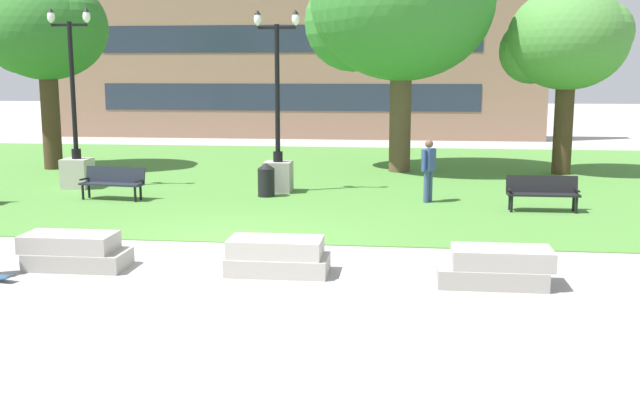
{
  "coord_description": "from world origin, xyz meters",
  "views": [
    {
      "loc": [
        3.65,
        -15.0,
        3.57
      ],
      "look_at": [
        2.08,
        -1.4,
        1.2
      ],
      "focal_mm": 42.0,
      "sensor_mm": 36.0,
      "label": 1
    }
  ],
  "objects_px": {
    "concrete_block_left": "(277,257)",
    "concrete_block_right": "(496,267)",
    "trash_bin": "(266,180)",
    "person_bystander_near_lawn": "(429,167)",
    "lamp_post_center": "(76,153)",
    "concrete_block_center": "(74,251)",
    "park_bench_near_right": "(542,191)",
    "lamp_post_right": "(278,156)",
    "park_bench_near_left": "(113,181)"
  },
  "relations": [
    {
      "from": "lamp_post_center",
      "to": "trash_bin",
      "type": "relative_size",
      "value": 5.61
    },
    {
      "from": "lamp_post_center",
      "to": "person_bystander_near_lawn",
      "type": "relative_size",
      "value": 3.15
    },
    {
      "from": "lamp_post_center",
      "to": "lamp_post_right",
      "type": "xyz_separation_m",
      "value": [
        6.24,
        -0.04,
        -0.02
      ]
    },
    {
      "from": "lamp_post_right",
      "to": "person_bystander_near_lawn",
      "type": "bearing_deg",
      "value": -16.19
    },
    {
      "from": "lamp_post_right",
      "to": "person_bystander_near_lawn",
      "type": "distance_m",
      "value": 4.55
    },
    {
      "from": "concrete_block_center",
      "to": "park_bench_near_left",
      "type": "distance_m",
      "value": 7.43
    },
    {
      "from": "lamp_post_center",
      "to": "person_bystander_near_lawn",
      "type": "distance_m",
      "value": 10.69
    },
    {
      "from": "concrete_block_left",
      "to": "trash_bin",
      "type": "xyz_separation_m",
      "value": [
        -1.7,
        8.03,
        0.2
      ]
    },
    {
      "from": "concrete_block_right",
      "to": "trash_bin",
      "type": "bearing_deg",
      "value": 123.45
    },
    {
      "from": "concrete_block_left",
      "to": "trash_bin",
      "type": "relative_size",
      "value": 1.87
    },
    {
      "from": "trash_bin",
      "to": "person_bystander_near_lawn",
      "type": "distance_m",
      "value": 4.61
    },
    {
      "from": "concrete_block_center",
      "to": "park_bench_near_right",
      "type": "distance_m",
      "value": 11.6
    },
    {
      "from": "concrete_block_left",
      "to": "lamp_post_center",
      "type": "distance_m",
      "value": 11.85
    },
    {
      "from": "concrete_block_right",
      "to": "park_bench_near_right",
      "type": "bearing_deg",
      "value": 74.32
    },
    {
      "from": "concrete_block_right",
      "to": "lamp_post_right",
      "type": "distance_m",
      "value": 10.63
    },
    {
      "from": "park_bench_near_left",
      "to": "lamp_post_right",
      "type": "height_order",
      "value": "lamp_post_right"
    },
    {
      "from": "trash_bin",
      "to": "concrete_block_center",
      "type": "bearing_deg",
      "value": -104.22
    },
    {
      "from": "park_bench_near_left",
      "to": "trash_bin",
      "type": "xyz_separation_m",
      "value": [
        4.16,
        0.97,
        -0.04
      ]
    },
    {
      "from": "concrete_block_left",
      "to": "park_bench_near_left",
      "type": "relative_size",
      "value": 0.97
    },
    {
      "from": "park_bench_near_right",
      "to": "lamp_post_center",
      "type": "distance_m",
      "value": 13.69
    },
    {
      "from": "concrete_block_center",
      "to": "park_bench_near_left",
      "type": "bearing_deg",
      "value": 106.49
    },
    {
      "from": "lamp_post_right",
      "to": "person_bystander_near_lawn",
      "type": "height_order",
      "value": "lamp_post_right"
    },
    {
      "from": "trash_bin",
      "to": "person_bystander_near_lawn",
      "type": "relative_size",
      "value": 0.56
    },
    {
      "from": "concrete_block_center",
      "to": "lamp_post_center",
      "type": "height_order",
      "value": "lamp_post_center"
    },
    {
      "from": "concrete_block_right",
      "to": "park_bench_near_right",
      "type": "distance_m",
      "value": 7.19
    },
    {
      "from": "concrete_block_left",
      "to": "person_bystander_near_lawn",
      "type": "height_order",
      "value": "person_bystander_near_lawn"
    },
    {
      "from": "lamp_post_center",
      "to": "concrete_block_right",
      "type": "bearing_deg",
      "value": -38.62
    },
    {
      "from": "concrete_block_center",
      "to": "trash_bin",
      "type": "distance_m",
      "value": 8.34
    },
    {
      "from": "concrete_block_left",
      "to": "concrete_block_right",
      "type": "relative_size",
      "value": 0.95
    },
    {
      "from": "concrete_block_center",
      "to": "lamp_post_right",
      "type": "distance_m",
      "value": 9.25
    },
    {
      "from": "lamp_post_right",
      "to": "park_bench_near_left",
      "type": "bearing_deg",
      "value": -157.25
    },
    {
      "from": "concrete_block_right",
      "to": "park_bench_near_right",
      "type": "xyz_separation_m",
      "value": [
        1.94,
        6.92,
        0.23
      ]
    },
    {
      "from": "trash_bin",
      "to": "park_bench_near_left",
      "type": "bearing_deg",
      "value": -166.92
    },
    {
      "from": "trash_bin",
      "to": "concrete_block_left",
      "type": "bearing_deg",
      "value": -78.01
    },
    {
      "from": "concrete_block_right",
      "to": "lamp_post_center",
      "type": "bearing_deg",
      "value": 141.38
    },
    {
      "from": "concrete_block_right",
      "to": "lamp_post_right",
      "type": "relative_size",
      "value": 0.36
    },
    {
      "from": "park_bench_near_right",
      "to": "lamp_post_center",
      "type": "height_order",
      "value": "lamp_post_center"
    },
    {
      "from": "concrete_block_right",
      "to": "lamp_post_right",
      "type": "height_order",
      "value": "lamp_post_right"
    },
    {
      "from": "lamp_post_center",
      "to": "trash_bin",
      "type": "xyz_separation_m",
      "value": [
        6.04,
        -0.9,
        -0.6
      ]
    },
    {
      "from": "concrete_block_center",
      "to": "park_bench_near_right",
      "type": "bearing_deg",
      "value": 35.13
    },
    {
      "from": "concrete_block_right",
      "to": "park_bench_near_left",
      "type": "bearing_deg",
      "value": 142.69
    },
    {
      "from": "lamp_post_center",
      "to": "concrete_block_left",
      "type": "bearing_deg",
      "value": -49.05
    },
    {
      "from": "concrete_block_left",
      "to": "trash_bin",
      "type": "bearing_deg",
      "value": 101.99
    },
    {
      "from": "park_bench_near_left",
      "to": "lamp_post_right",
      "type": "xyz_separation_m",
      "value": [
        4.35,
        1.83,
        0.54
      ]
    },
    {
      "from": "concrete_block_center",
      "to": "person_bystander_near_lawn",
      "type": "xyz_separation_m",
      "value": [
        6.62,
        7.67,
        0.68
      ]
    },
    {
      "from": "concrete_block_center",
      "to": "lamp_post_right",
      "type": "xyz_separation_m",
      "value": [
        2.25,
        8.94,
        0.77
      ]
    },
    {
      "from": "concrete_block_center",
      "to": "park_bench_near_right",
      "type": "xyz_separation_m",
      "value": [
        9.49,
        6.68,
        0.23
      ]
    },
    {
      "from": "person_bystander_near_lawn",
      "to": "park_bench_near_left",
      "type": "bearing_deg",
      "value": -176.35
    },
    {
      "from": "concrete_block_right",
      "to": "park_bench_near_right",
      "type": "relative_size",
      "value": 1.05
    },
    {
      "from": "concrete_block_left",
      "to": "concrete_block_right",
      "type": "xyz_separation_m",
      "value": [
        3.79,
        -0.29,
        0.0
      ]
    }
  ]
}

